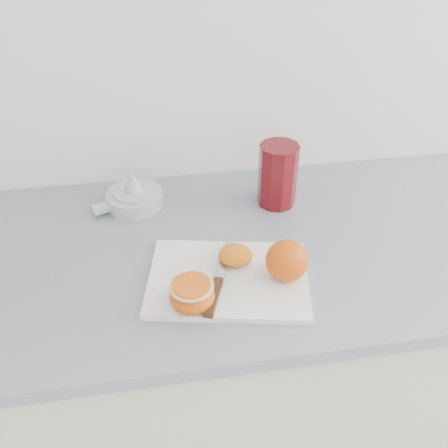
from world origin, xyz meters
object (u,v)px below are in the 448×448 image
Objects in this scene: counter at (211,375)px; half_orange at (192,295)px; red_tumbler at (278,177)px; citrus_juicer at (134,196)px; cutting_board at (228,279)px.

counter is 0.52m from half_orange.
half_orange is 0.40m from red_tumbler.
red_tumbler reaches higher than citrus_juicer.
citrus_juicer reaches higher than half_orange.
citrus_juicer is (-0.10, 0.37, -0.01)m from half_orange.
cutting_board is 0.11m from half_orange.
citrus_juicer is at bearing 104.82° from half_orange.
citrus_juicer reaches higher than cutting_board.
cutting_board is at bearing 40.17° from half_orange.
counter is at bearing -50.33° from citrus_juicer.
counter is at bearing 74.15° from half_orange.
red_tumbler is (0.24, 0.32, 0.03)m from half_orange.
red_tumbler is at bearing 36.13° from counter.
red_tumbler is (0.16, 0.26, 0.06)m from cutting_board.
citrus_juicer is at bearing 129.67° from counter.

